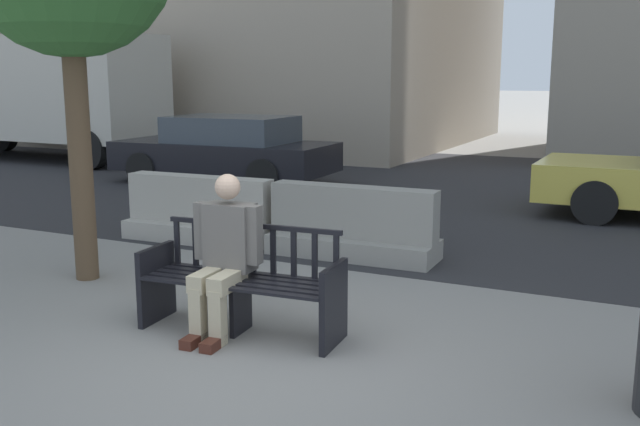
# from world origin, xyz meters

# --- Properties ---
(ground_plane) EXTENTS (200.00, 200.00, 0.00)m
(ground_plane) POSITION_xyz_m (0.00, 0.00, 0.00)
(ground_plane) COLOR gray
(street_asphalt) EXTENTS (120.00, 12.00, 0.01)m
(street_asphalt) POSITION_xyz_m (0.00, 8.70, 0.00)
(street_asphalt) COLOR #28282B
(street_asphalt) RESTS_ON ground
(street_bench) EXTENTS (1.72, 0.65, 0.88)m
(street_bench) POSITION_xyz_m (-0.47, 0.58, 0.40)
(street_bench) COLOR black
(street_bench) RESTS_ON ground
(seated_person) EXTENTS (0.59, 0.74, 1.31)m
(seated_person) POSITION_xyz_m (-0.59, 0.52, 0.69)
(seated_person) COLOR #66605B
(seated_person) RESTS_ON ground
(jersey_barrier_centre) EXTENTS (2.01, 0.72, 0.84)m
(jersey_barrier_centre) POSITION_xyz_m (-0.64, 3.28, 0.34)
(jersey_barrier_centre) COLOR gray
(jersey_barrier_centre) RESTS_ON ground
(jersey_barrier_left) EXTENTS (2.02, 0.75, 0.84)m
(jersey_barrier_left) POSITION_xyz_m (-2.74, 3.20, 0.34)
(jersey_barrier_left) COLOR #ADA89E
(jersey_barrier_left) RESTS_ON ground
(car_sedan_mid) EXTENTS (4.38, 2.04, 1.32)m
(car_sedan_mid) POSITION_xyz_m (-5.19, 7.56, 0.68)
(car_sedan_mid) COLOR black
(car_sedan_mid) RESTS_ON ground
(delivery_truck) EXTENTS (6.83, 2.40, 3.05)m
(delivery_truck) POSITION_xyz_m (-11.56, 9.02, 1.69)
(delivery_truck) COLOR silver
(delivery_truck) RESTS_ON ground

